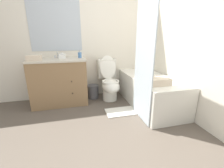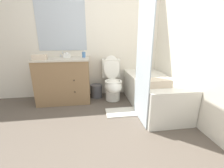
# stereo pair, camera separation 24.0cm
# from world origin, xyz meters

# --- Properties ---
(ground_plane) EXTENTS (14.00, 14.00, 0.00)m
(ground_plane) POSITION_xyz_m (0.00, 0.00, 0.00)
(ground_plane) COLOR brown
(wall_back) EXTENTS (8.00, 0.06, 2.50)m
(wall_back) POSITION_xyz_m (-0.01, 1.76, 1.25)
(wall_back) COLOR silver
(wall_back) RESTS_ON ground_plane
(wall_right) EXTENTS (0.05, 2.74, 2.50)m
(wall_right) POSITION_xyz_m (1.27, 0.87, 1.25)
(wall_right) COLOR silver
(wall_right) RESTS_ON ground_plane
(vanity_cabinet) EXTENTS (1.00, 0.61, 0.86)m
(vanity_cabinet) POSITION_xyz_m (-0.74, 1.45, 0.44)
(vanity_cabinet) COLOR olive
(vanity_cabinet) RESTS_ON ground_plane
(sink_faucet) EXTENTS (0.14, 0.12, 0.12)m
(sink_faucet) POSITION_xyz_m (-0.74, 1.63, 0.89)
(sink_faucet) COLOR silver
(sink_faucet) RESTS_ON vanity_cabinet
(toilet) EXTENTS (0.37, 0.69, 0.88)m
(toilet) POSITION_xyz_m (0.21, 1.40, 0.37)
(toilet) COLOR silver
(toilet) RESTS_ON ground_plane
(bathtub) EXTENTS (0.71, 1.57, 0.54)m
(bathtub) POSITION_xyz_m (0.88, 0.95, 0.27)
(bathtub) COLOR silver
(bathtub) RESTS_ON ground_plane
(shower_curtain) EXTENTS (0.01, 0.58, 1.98)m
(shower_curtain) POSITION_xyz_m (0.51, 0.52, 1.00)
(shower_curtain) COLOR silver
(shower_curtain) RESTS_ON ground_plane
(wastebasket) EXTENTS (0.24, 0.24, 0.27)m
(wastebasket) POSITION_xyz_m (-0.11, 1.54, 0.14)
(wastebasket) COLOR #4C4C51
(wastebasket) RESTS_ON ground_plane
(tissue_box) EXTENTS (0.12, 0.14, 0.10)m
(tissue_box) POSITION_xyz_m (-0.66, 1.53, 0.90)
(tissue_box) COLOR white
(tissue_box) RESTS_ON vanity_cabinet
(soap_dispenser) EXTENTS (0.07, 0.07, 0.13)m
(soap_dispenser) POSITION_xyz_m (-0.34, 1.51, 0.92)
(soap_dispenser) COLOR #4C7AB2
(soap_dispenser) RESTS_ON vanity_cabinet
(hand_towel_folded) EXTENTS (0.23, 0.13, 0.09)m
(hand_towel_folded) POSITION_xyz_m (-1.09, 1.29, 0.90)
(hand_towel_folded) COLOR beige
(hand_towel_folded) RESTS_ON vanity_cabinet
(bath_towel_folded) EXTENTS (0.35, 0.23, 0.10)m
(bath_towel_folded) POSITION_xyz_m (0.75, 0.49, 0.59)
(bath_towel_folded) COLOR beige
(bath_towel_folded) RESTS_ON bathtub
(bath_mat) EXTENTS (0.51, 0.32, 0.02)m
(bath_mat) POSITION_xyz_m (0.27, 0.77, 0.01)
(bath_mat) COLOR silver
(bath_mat) RESTS_ON ground_plane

